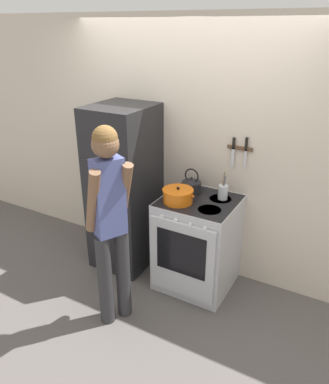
{
  "coord_description": "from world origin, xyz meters",
  "views": [
    {
      "loc": [
        1.56,
        -3.24,
        2.44
      ],
      "look_at": [
        0.01,
        -0.48,
        1.01
      ],
      "focal_mm": 35.0,
      "sensor_mm": 36.0,
      "label": 1
    }
  ],
  "objects_px": {
    "refrigerator": "(124,189)",
    "dutch_oven_pot": "(178,196)",
    "stove_range": "(196,243)",
    "person": "(110,218)",
    "utensil_jar": "(223,191)",
    "tea_kettle": "(192,185)"
  },
  "relations": [
    {
      "from": "utensil_jar",
      "to": "person",
      "type": "xyz_separation_m",
      "value": [
        -0.6,
        -0.95,
        0.0
      ]
    },
    {
      "from": "refrigerator",
      "to": "utensil_jar",
      "type": "height_order",
      "value": "refrigerator"
    },
    {
      "from": "dutch_oven_pot",
      "to": "utensil_jar",
      "type": "xyz_separation_m",
      "value": [
        0.33,
        0.27,
        0.01
      ]
    },
    {
      "from": "dutch_oven_pot",
      "to": "tea_kettle",
      "type": "distance_m",
      "value": 0.26
    },
    {
      "from": "dutch_oven_pot",
      "to": "person",
      "type": "xyz_separation_m",
      "value": [
        -0.26,
        -0.68,
        0.01
      ]
    },
    {
      "from": "utensil_jar",
      "to": "person",
      "type": "height_order",
      "value": "person"
    },
    {
      "from": "dutch_oven_pot",
      "to": "tea_kettle",
      "type": "relative_size",
      "value": 1.32
    },
    {
      "from": "stove_range",
      "to": "tea_kettle",
      "type": "xyz_separation_m",
      "value": [
        -0.15,
        0.16,
        0.53
      ]
    },
    {
      "from": "refrigerator",
      "to": "utensil_jar",
      "type": "relative_size",
      "value": 6.61
    },
    {
      "from": "stove_range",
      "to": "utensil_jar",
      "type": "relative_size",
      "value": 3.57
    },
    {
      "from": "refrigerator",
      "to": "stove_range",
      "type": "height_order",
      "value": "refrigerator"
    },
    {
      "from": "dutch_oven_pot",
      "to": "person",
      "type": "bearing_deg",
      "value": -111.14
    },
    {
      "from": "stove_range",
      "to": "tea_kettle",
      "type": "bearing_deg",
      "value": 132.77
    },
    {
      "from": "stove_range",
      "to": "person",
      "type": "relative_size",
      "value": 0.53
    },
    {
      "from": "dutch_oven_pot",
      "to": "person",
      "type": "distance_m",
      "value": 0.73
    },
    {
      "from": "refrigerator",
      "to": "dutch_oven_pot",
      "type": "xyz_separation_m",
      "value": [
        0.7,
        -0.14,
        0.13
      ]
    },
    {
      "from": "dutch_oven_pot",
      "to": "utensil_jar",
      "type": "relative_size",
      "value": 1.24
    },
    {
      "from": "refrigerator",
      "to": "person",
      "type": "height_order",
      "value": "person"
    },
    {
      "from": "refrigerator",
      "to": "dutch_oven_pot",
      "type": "bearing_deg",
      "value": -10.96
    },
    {
      "from": "stove_range",
      "to": "person",
      "type": "xyz_separation_m",
      "value": [
        -0.42,
        -0.78,
        0.53
      ]
    },
    {
      "from": "stove_range",
      "to": "utensil_jar",
      "type": "bearing_deg",
      "value": 43.19
    },
    {
      "from": "person",
      "to": "stove_range",
      "type": "bearing_deg",
      "value": -0.8
    }
  ]
}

